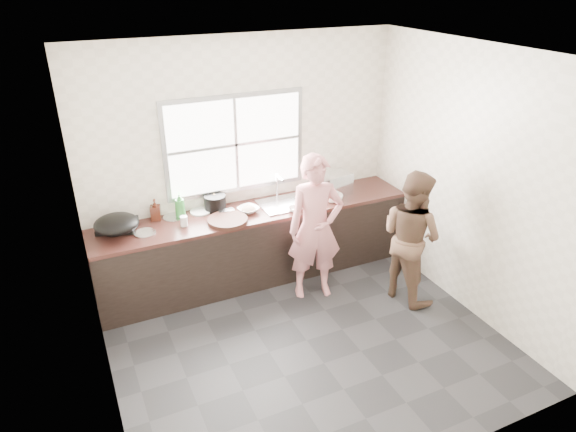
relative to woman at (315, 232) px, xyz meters
name	(u,v)px	position (x,y,z in m)	size (l,w,h in m)	color
floor	(307,341)	(-0.45, -0.71, -0.76)	(3.60, 3.20, 0.01)	#272729
ceiling	(312,55)	(-0.45, -0.71, 1.95)	(3.60, 3.20, 0.01)	silver
wall_back	(244,160)	(-0.45, 0.89, 0.59)	(3.60, 0.01, 2.70)	silver
wall_left	(90,263)	(-2.25, -0.71, 0.59)	(0.01, 3.20, 2.70)	silver
wall_right	(470,183)	(1.36, -0.71, 0.59)	(0.01, 3.20, 2.70)	beige
wall_front	(429,322)	(-0.45, -2.32, 0.59)	(3.60, 0.01, 2.70)	beige
cabinet	(257,245)	(-0.45, 0.58, -0.35)	(3.60, 0.62, 0.82)	black
countertop	(256,212)	(-0.45, 0.58, 0.08)	(3.60, 0.64, 0.04)	#371B16
sink	(284,204)	(-0.10, 0.58, 0.11)	(0.55, 0.45, 0.02)	silver
faucet	(277,186)	(-0.10, 0.78, 0.25)	(0.02, 0.02, 0.30)	silver
window_frame	(235,144)	(-0.55, 0.88, 0.79)	(1.60, 0.05, 1.10)	#9EA0A5
window_glazing	(236,145)	(-0.55, 0.85, 0.79)	(1.50, 0.01, 1.00)	white
woman	(315,232)	(0.00, 0.00, 0.00)	(0.55, 0.36, 1.51)	#D98286
person_side	(411,236)	(0.90, -0.47, -0.02)	(0.71, 0.56, 1.47)	brown
cutting_board	(228,220)	(-0.82, 0.43, 0.12)	(0.42, 0.42, 0.04)	black
cleaver	(226,210)	(-0.77, 0.63, 0.15)	(0.17, 0.09, 0.01)	silver
bowl_mince	(248,210)	(-0.53, 0.57, 0.13)	(0.22, 0.22, 0.06)	white
bowl_crabs	(333,198)	(0.45, 0.44, 0.13)	(0.19, 0.19, 0.06)	white
bowl_held	(295,209)	(-0.06, 0.37, 0.13)	(0.19, 0.19, 0.06)	white
black_pot	(215,203)	(-0.85, 0.77, 0.19)	(0.24, 0.24, 0.17)	black
plate_food	(201,212)	(-1.02, 0.78, 0.11)	(0.23, 0.23, 0.02)	silver
bottle_green	(180,205)	(-1.24, 0.75, 0.25)	(0.11, 0.11, 0.29)	#2A8231
bottle_brown_tall	(155,210)	(-1.50, 0.81, 0.21)	(0.10, 0.10, 0.21)	#411A10
bottle_brown_short	(214,202)	(-0.85, 0.81, 0.18)	(0.13, 0.13, 0.16)	#452D11
glass_jar	(184,221)	(-1.26, 0.54, 0.16)	(0.08, 0.08, 0.11)	white
burner	(118,225)	(-1.90, 0.80, 0.13)	(0.38, 0.38, 0.06)	black
wok	(116,224)	(-1.92, 0.58, 0.25)	(0.44, 0.44, 0.17)	black
dish_rack	(335,184)	(0.58, 0.60, 0.23)	(0.35, 0.24, 0.26)	silver
pot_lid_left	(145,233)	(-1.67, 0.54, 0.11)	(0.22, 0.22, 0.01)	silver
pot_lid_right	(174,217)	(-1.32, 0.78, 0.11)	(0.23, 0.23, 0.01)	#B9BCC1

